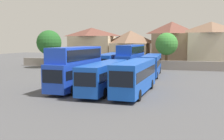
% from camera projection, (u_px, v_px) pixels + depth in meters
% --- Properties ---
extents(ground, '(140.00, 140.00, 0.00)m').
position_uv_depth(ground, '(137.00, 74.00, 48.74)').
color(ground, '#4C4C4F').
extents(depot_boundary_wall, '(56.00, 0.50, 1.80)m').
position_uv_depth(depot_boundary_wall, '(145.00, 65.00, 56.21)').
color(depot_boundary_wall, gray).
rests_on(depot_boundary_wall, ground).
extents(bus_1, '(2.84, 10.50, 4.98)m').
position_uv_depth(bus_1, '(76.00, 66.00, 32.57)').
color(bus_1, blue).
rests_on(bus_1, ground).
extents(bus_2, '(2.68, 12.01, 3.26)m').
position_uv_depth(bus_2, '(104.00, 75.00, 31.42)').
color(bus_2, blue).
rests_on(bus_2, ground).
extents(bus_3, '(2.74, 11.44, 3.54)m').
position_uv_depth(bus_3, '(135.00, 75.00, 30.06)').
color(bus_3, blue).
rests_on(bus_3, ground).
extents(bus_4, '(3.39, 11.95, 3.50)m').
position_uv_depth(bus_4, '(110.00, 63.00, 47.74)').
color(bus_4, blue).
rests_on(bus_4, ground).
extents(bus_5, '(2.60, 11.10, 5.00)m').
position_uv_depth(bus_5, '(131.00, 58.00, 46.86)').
color(bus_5, blue).
rests_on(bus_5, ground).
extents(bus_6, '(3.20, 12.03, 3.38)m').
position_uv_depth(bus_6, '(152.00, 64.00, 45.53)').
color(bus_6, blue).
rests_on(bus_6, ground).
extents(house_terrace_left, '(10.94, 6.50, 8.86)m').
position_uv_depth(house_terrace_left, '(92.00, 45.00, 69.34)').
color(house_terrace_left, '#C6B293').
rests_on(house_terrace_left, ground).
extents(house_terrace_centre, '(8.92, 8.11, 8.08)m').
position_uv_depth(house_terrace_centre, '(130.00, 47.00, 66.76)').
color(house_terrace_centre, '#C6B293').
rests_on(house_terrace_centre, ground).
extents(house_terrace_right, '(8.54, 8.02, 10.01)m').
position_uv_depth(house_terrace_right, '(171.00, 43.00, 63.98)').
color(house_terrace_right, '#9E7A60').
rests_on(house_terrace_right, ground).
extents(house_terrace_far_right, '(9.93, 6.54, 9.75)m').
position_uv_depth(house_terrace_far_right, '(211.00, 44.00, 60.16)').
color(house_terrace_far_right, beige).
rests_on(house_terrace_far_right, ground).
extents(tree_left_of_lot, '(5.17, 5.17, 7.90)m').
position_uv_depth(tree_left_of_lot, '(49.00, 43.00, 58.57)').
color(tree_left_of_lot, brown).
rests_on(tree_left_of_lot, ground).
extents(tree_behind_wall, '(4.57, 4.57, 7.34)m').
position_uv_depth(tree_behind_wall, '(167.00, 44.00, 57.03)').
color(tree_behind_wall, brown).
rests_on(tree_behind_wall, ground).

